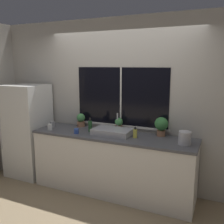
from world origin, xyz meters
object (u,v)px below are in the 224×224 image
object	(u,v)px
kettle	(185,138)
sink	(112,132)
potted_plant_right	(161,125)
bottle_tall	(90,126)
potted_plant_left	(81,120)
potted_plant_center	(119,124)
mug_grey	(52,124)
mug_white	(50,127)
mug_blue	(76,131)
refrigerator	(28,130)
soap_bottle	(135,133)

from	to	relation	value
kettle	sink	bearing A→B (deg)	177.82
potted_plant_right	bottle_tall	size ratio (longest dim) A/B	1.26
potted_plant_left	potted_plant_center	xyz separation A→B (m)	(0.70, -0.00, -0.01)
potted_plant_right	mug_grey	bearing A→B (deg)	-172.96
sink	mug_white	size ratio (longest dim) A/B	5.99
potted_plant_left	bottle_tall	distance (m)	0.38
mug_blue	mug_grey	bearing A→B (deg)	162.94
bottle_tall	mug_white	world-z (taller)	bottle_tall
refrigerator	potted_plant_right	bearing A→B (deg)	6.11
sink	mug_blue	xyz separation A→B (m)	(-0.53, -0.17, -0.01)
sink	bottle_tall	bearing A→B (deg)	178.78
potted_plant_center	potted_plant_left	bearing A→B (deg)	180.00
soap_bottle	mug_white	xyz separation A→B (m)	(-1.41, -0.15, -0.02)
refrigerator	mug_blue	distance (m)	1.14
potted_plant_left	mug_blue	size ratio (longest dim) A/B	2.98
potted_plant_left	kettle	bearing A→B (deg)	-8.88
mug_blue	mug_grey	world-z (taller)	mug_grey
refrigerator	mug_blue	bearing A→B (deg)	-7.89
mug_blue	mug_white	size ratio (longest dim) A/B	0.79
potted_plant_right	mug_white	size ratio (longest dim) A/B	2.94
sink	soap_bottle	bearing A→B (deg)	-1.50
soap_bottle	mug_grey	size ratio (longest dim) A/B	1.71
mug_blue	potted_plant_center	bearing A→B (deg)	36.98
potted_plant_center	mug_white	bearing A→B (deg)	-159.24
refrigerator	sink	xyz separation A→B (m)	(1.65, 0.02, 0.16)
mug_grey	potted_plant_center	bearing A→B (deg)	11.18
refrigerator	bottle_tall	size ratio (longest dim) A/B	7.25
potted_plant_center	mug_white	world-z (taller)	potted_plant_center
potted_plant_center	kettle	bearing A→B (deg)	-14.56
soap_bottle	bottle_tall	distance (m)	0.75
mug_white	potted_plant_left	bearing A→B (deg)	48.94
soap_bottle	mug_blue	bearing A→B (deg)	-169.77
potted_plant_right	bottle_tall	xyz separation A→B (m)	(-1.08, -0.23, -0.07)
refrigerator	soap_bottle	size ratio (longest dim) A/B	10.39
potted_plant_left	potted_plant_center	distance (m)	0.70
potted_plant_center	kettle	xyz separation A→B (m)	(1.06, -0.28, -0.02)
bottle_tall	mug_white	distance (m)	0.68
soap_bottle	potted_plant_left	bearing A→B (deg)	167.02
potted_plant_center	kettle	world-z (taller)	potted_plant_center
sink	mug_blue	bearing A→B (deg)	-161.93
soap_bottle	mug_white	world-z (taller)	soap_bottle
refrigerator	potted_plant_left	xyz separation A→B (m)	(0.96, 0.25, 0.23)
bottle_tall	mug_white	xyz separation A→B (m)	(-0.65, -0.17, -0.05)
soap_bottle	mug_grey	bearing A→B (deg)	179.22
potted_plant_center	mug_blue	size ratio (longest dim) A/B	2.81
refrigerator	mug_blue	xyz separation A→B (m)	(1.12, -0.16, 0.15)
potted_plant_left	potted_plant_right	xyz separation A→B (m)	(1.38, 0.00, 0.05)
mug_blue	mug_grey	xyz separation A→B (m)	(-0.59, 0.18, 0.01)
potted_plant_right	kettle	world-z (taller)	potted_plant_right
potted_plant_left	potted_plant_center	world-z (taller)	potted_plant_left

